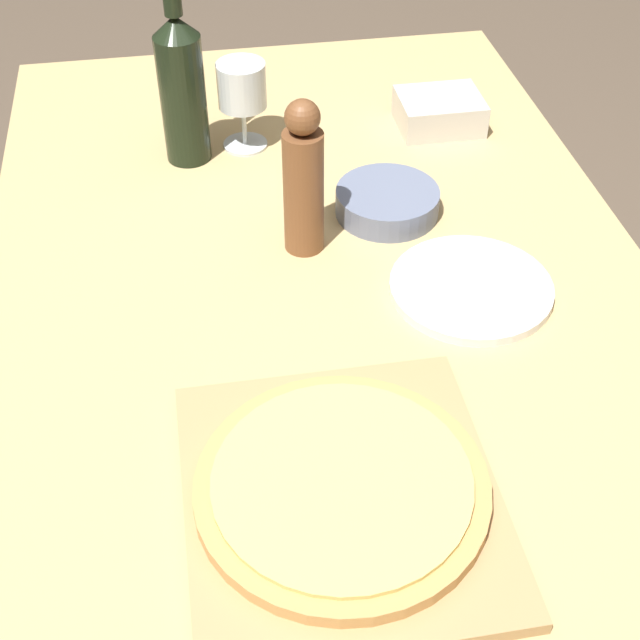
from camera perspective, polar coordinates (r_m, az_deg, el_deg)
ground_plane at (r=1.81m, az=0.24°, el=-16.73°), size 12.00×12.00×0.00m
dining_table at (r=1.29m, az=0.32°, el=-1.15°), size 0.94×1.57×0.75m
cutting_board at (r=0.98m, az=1.38°, el=-11.30°), size 0.34×0.37×0.02m
pizza at (r=0.96m, az=1.40°, el=-10.57°), size 0.32×0.32×0.02m
wine_bottle at (r=1.47m, az=-8.84°, el=14.60°), size 0.07×0.07×0.33m
pepper_mill at (r=1.25m, az=-1.07°, el=8.87°), size 0.06×0.06×0.24m
wine_glass at (r=1.50m, az=-5.02°, el=14.53°), size 0.08×0.08×0.15m
small_bowl at (r=1.37m, az=4.33°, el=7.54°), size 0.16×0.16×0.04m
dinner_plate at (r=1.24m, az=9.64°, el=2.04°), size 0.23×0.23×0.01m
food_container at (r=1.61m, az=7.64°, el=13.07°), size 0.14×0.12×0.06m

